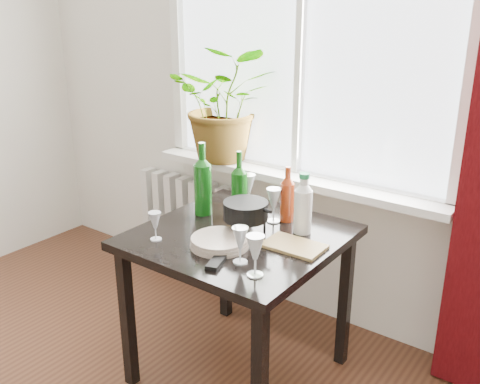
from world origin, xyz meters
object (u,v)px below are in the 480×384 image
Objects in this scene: radiator at (191,220)px; cutting_board at (294,246)px; cleaning_bottle at (303,203)px; wineglass_back_left at (248,190)px; potted_plant at (226,104)px; wine_bottle_right at (239,184)px; wineglass_front_left at (155,226)px; wineglass_far_right at (255,255)px; wine_bottle_left at (203,178)px; tv_remote at (218,260)px; plate_stack at (220,242)px; wineglass_front_right at (240,245)px; table at (239,252)px; wineglass_back_center at (274,205)px; bottle_amber at (287,194)px; fondue_pot at (246,218)px.

radiator is 1.33m from cutting_board.
cleaning_bottle reaches higher than wineglass_back_left.
potted_plant is 2.00× the size of wine_bottle_right.
cutting_board is (0.52, 0.29, -0.06)m from wineglass_front_left.
wineglass_far_right is at bearing -82.70° from cleaning_bottle.
wine_bottle_left reaches higher than tv_remote.
cutting_board is at bearing -71.75° from cleaning_bottle.
plate_stack is (-0.21, -0.33, -0.12)m from cleaning_bottle.
wineglass_front_right is at bearing -112.13° from cutting_board.
table is (0.85, -0.63, 0.27)m from radiator.
radiator is at bearing 156.95° from cleaning_bottle.
wineglass_front_left is (-0.13, -0.44, -0.10)m from wine_bottle_right.
wineglass_front_right is 0.61× the size of cutting_board.
wineglass_front_left reaches higher than tv_remote.
radiator is at bearing 118.45° from tv_remote.
wineglass_back_left is (-0.43, 0.56, 0.00)m from wineglass_far_right.
cutting_board is (0.39, -0.14, -0.15)m from wine_bottle_right.
table is at bearing -48.49° from potted_plant.
wineglass_back_left reaches higher than wineglass_front_right.
potted_plant reaches higher than wineglass_back_center.
wine_bottle_left reaches higher than bottle_amber.
wineglass_back_left reaches higher than tv_remote.
radiator is 1.36m from tv_remote.
wine_bottle_right is at bearing -168.42° from wineglass_back_center.
potted_plant is 2.33× the size of cleaning_bottle.
table is 4.93× the size of wineglass_back_left.
cutting_board is (0.10, 0.25, -0.07)m from wineglass_front_right.
potted_plant is 3.96× the size of tv_remote.
fondue_pot reaches higher than table.
fondue_pot is 0.90× the size of cutting_board.
wine_bottle_right is at bearing 126.87° from wineglass_front_right.
table is at bearing 47.27° from wineglass_front_left.
wine_bottle_left is 2.16× the size of wineglass_back_center.
wine_bottle_left is (0.26, -0.53, -0.25)m from potted_plant.
cleaning_bottle reaches higher than wineglass_back_center.
bottle_amber is at bearing 99.39° from wineglass_front_right.
table is at bearing 94.30° from plate_stack.
radiator is 4.77× the size of wineglass_back_center.
bottle_amber is at bearing -29.82° from potted_plant.
radiator is at bearing 176.87° from potted_plant.
wine_bottle_right is 0.46m from wineglass_front_left.
bottle_amber reaches higher than fondue_pot.
wineglass_back_center is at bearing 83.94° from plate_stack.
potted_plant is 3.76× the size of wineglass_back_left.
bottle_amber is (0.94, -0.38, 0.49)m from radiator.
radiator is 1.01m from wine_bottle_right.
wineglass_front_right is at bearing -53.13° from wine_bottle_right.
wineglass_far_right is 0.31m from cutting_board.
cutting_board is at bearing -20.24° from wine_bottle_right.
wineglass_back_left reaches higher than plate_stack.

